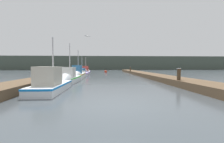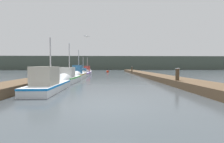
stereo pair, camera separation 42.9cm
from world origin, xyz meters
The scene contains 14 objects.
ground_plane centered at (0.00, 0.00, 0.00)m, with size 200.00×200.00×0.00m.
dock_left centered at (-5.99, 16.00, 0.25)m, with size 2.25×40.00×0.50m.
dock_right centered at (5.99, 16.00, 0.25)m, with size 2.25×40.00×0.50m.
distant_shore_ridge centered at (0.00, 58.52, 2.63)m, with size 120.00×16.00×5.26m.
fishing_boat_0 centered at (-3.62, 3.95, 0.45)m, with size 1.53×5.32×3.81m.
fishing_boat_1 centered at (-3.63, 8.87, 0.43)m, with size 1.70×4.80×4.12m.
fishing_boat_2 centered at (-3.64, 13.62, 0.47)m, with size 1.55×5.35×3.96m.
fishing_boat_3 centered at (-3.81, 18.39, 0.35)m, with size 1.66×5.94×3.55m.
fishing_boat_4 centered at (-3.79, 22.91, 0.45)m, with size 1.94×5.64×3.65m.
mooring_piling_0 centered at (-4.81, 3.87, 0.66)m, with size 0.28×0.28×1.31m.
mooring_piling_1 centered at (4.94, 23.76, 0.69)m, with size 0.26×0.26×1.38m.
mooring_piling_2 centered at (5.09, 4.84, 0.70)m, with size 0.30×0.30×1.39m.
channel_buoy centered at (0.12, 29.12, 0.18)m, with size 0.62×0.62×1.12m.
seagull_lead centered at (-2.01, 8.76, 4.41)m, with size 0.56×0.31×0.12m.
Camera 1 is at (-0.48, -5.86, 1.58)m, focal length 24.00 mm.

